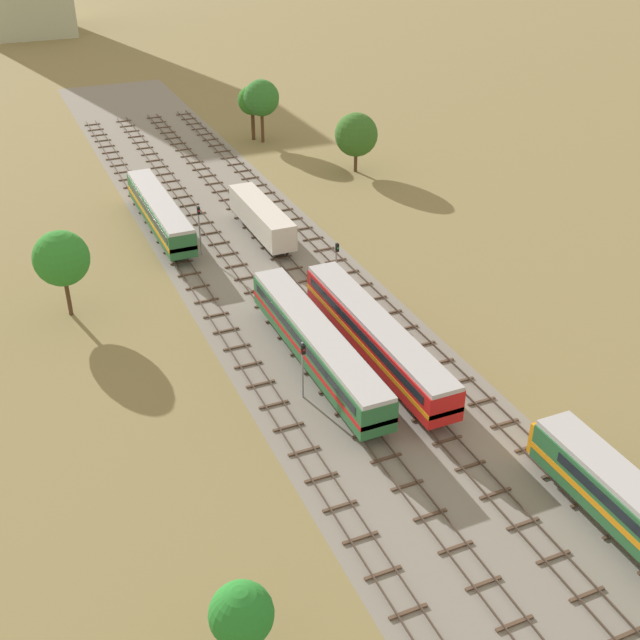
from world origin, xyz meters
TOP-DOWN VIEW (x-y plane):
  - ground_plane at (0.00, 56.00)m, footprint 480.00×480.00m
  - ballast_bed at (0.00, 56.00)m, footprint 18.79×176.00m
  - track_far_left at (-7.40, 57.00)m, footprint 2.40×126.00m
  - track_left at (-2.47, 57.00)m, footprint 2.40×126.00m
  - track_centre_left at (2.47, 57.00)m, footprint 2.40×126.00m
  - track_centre at (7.40, 57.00)m, footprint 2.40×126.00m
  - passenger_coach_centre_left_near at (2.47, 39.86)m, footprint 2.96×22.00m
  - passenger_coach_left_mid at (-2.47, 40.64)m, footprint 2.96×22.00m
  - freight_boxcar_centre_left_midfar at (2.47, 67.23)m, footprint 2.87×14.00m
  - diesel_railcar_far_left_far at (-7.40, 72.95)m, footprint 2.96×20.50m
  - signal_post_nearest at (-4.93, 37.57)m, footprint 0.28×0.47m
  - signal_post_near at (4.93, 52.96)m, footprint 0.28×0.47m
  - signal_post_mid at (-4.93, 65.52)m, footprint 0.28×0.47m
  - lineside_tree_0 at (-16.79, 16.77)m, footprint 3.27×3.27m
  - lineside_tree_1 at (13.44, 101.21)m, footprint 4.19×4.19m
  - lineside_tree_2 at (-19.47, 58.06)m, footprint 4.99×4.99m
  - lineside_tree_3 at (21.26, 82.45)m, footprint 5.67×5.67m
  - lineside_tree_4 at (14.32, 99.56)m, footprint 5.18×5.18m

SIDE VIEW (x-z plane):
  - ground_plane at x=0.00m, z-range 0.00..0.00m
  - ballast_bed at x=0.00m, z-range 0.00..0.01m
  - track_far_left at x=-7.40m, z-range -0.01..0.28m
  - track_left at x=-2.47m, z-range -0.01..0.28m
  - track_centre_left at x=2.47m, z-range -0.01..0.28m
  - track_centre at x=7.40m, z-range -0.01..0.28m
  - freight_boxcar_centre_left_midfar at x=2.47m, z-range 0.65..4.25m
  - diesel_railcar_far_left_far at x=-7.40m, z-range 0.70..4.50m
  - passenger_coach_centre_left_near at x=2.47m, z-range 0.71..4.51m
  - passenger_coach_left_mid at x=-2.47m, z-range 0.71..4.51m
  - signal_post_near at x=4.93m, z-range 0.69..5.59m
  - signal_post_nearest at x=-4.93m, z-range 0.69..5.66m
  - signal_post_mid at x=-4.93m, z-range 0.74..6.30m
  - lineside_tree_0 at x=-16.79m, z-range 1.24..7.03m
  - lineside_tree_3 at x=21.26m, z-range 1.08..8.93m
  - lineside_tree_2 at x=-19.47m, z-range 1.58..9.78m
  - lineside_tree_1 at x=13.44m, z-range 1.81..9.74m
  - lineside_tree_4 at x=14.32m, z-range 1.92..11.00m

